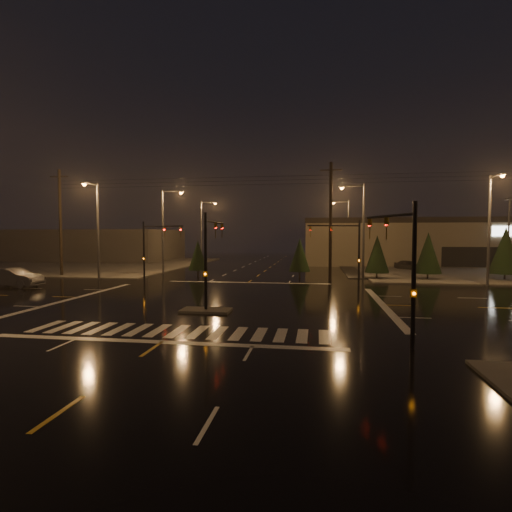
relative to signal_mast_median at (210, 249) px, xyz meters
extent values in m
plane|color=black|center=(0.00, 3.07, -3.75)|extent=(140.00, 140.00, 0.00)
cube|color=#47443F|center=(30.00, 33.07, -3.69)|extent=(36.00, 36.00, 0.12)
cube|color=#47443F|center=(-30.00, 33.07, -3.69)|extent=(36.00, 36.00, 0.12)
cube|color=#47443F|center=(0.00, -0.93, -3.68)|extent=(3.00, 1.60, 0.15)
cube|color=beige|center=(0.00, -5.93, -3.75)|extent=(15.00, 2.60, 0.01)
cube|color=beige|center=(0.00, -7.93, -3.75)|extent=(16.00, 0.50, 0.01)
cube|color=beige|center=(0.00, 14.07, -3.75)|extent=(16.00, 0.50, 0.01)
cube|color=#766C54|center=(35.00, 49.07, -0.25)|extent=(60.00, 28.00, 7.00)
cube|color=black|center=(35.00, 49.07, 3.05)|extent=(60.20, 28.20, 0.80)
cube|color=#433F3B|center=(-35.00, 45.07, -0.95)|extent=(30.00, 18.00, 5.60)
cylinder|color=black|center=(0.00, -0.93, -0.75)|extent=(0.18, 0.18, 6.00)
cylinder|color=black|center=(0.00, 1.32, 1.75)|extent=(0.12, 4.50, 0.12)
imported|color=#594707|center=(0.00, 3.35, 1.70)|extent=(0.16, 0.20, 1.00)
cube|color=#594707|center=(0.00, -0.93, -1.45)|extent=(0.25, 0.18, 0.35)
cylinder|color=black|center=(10.50, 13.57, -0.75)|extent=(0.18, 0.18, 6.00)
cylinder|color=black|center=(8.15, 12.72, 1.75)|extent=(4.74, 1.82, 0.12)
imported|color=#594707|center=(6.04, 11.95, 1.70)|extent=(0.24, 0.22, 1.00)
cube|color=#594707|center=(10.50, 13.57, -1.45)|extent=(0.25, 0.18, 0.35)
cylinder|color=black|center=(-10.50, 13.57, -0.75)|extent=(0.18, 0.18, 6.00)
cylinder|color=black|center=(-8.15, 12.72, 1.75)|extent=(4.74, 1.82, 0.12)
imported|color=#594707|center=(-6.04, 11.95, 1.70)|extent=(0.24, 0.22, 1.00)
cube|color=#594707|center=(-10.50, 13.57, -1.45)|extent=(0.25, 0.18, 0.35)
cylinder|color=black|center=(10.50, -7.43, -0.75)|extent=(0.18, 0.18, 6.00)
cylinder|color=black|center=(9.82, -5.55, 1.75)|extent=(1.48, 3.80, 0.12)
imported|color=#594707|center=(9.20, -3.86, 1.70)|extent=(0.22, 0.24, 1.00)
cube|color=#594707|center=(10.50, -7.43, -1.45)|extent=(0.25, 0.18, 0.35)
cylinder|color=#38383A|center=(-11.50, 21.07, 1.25)|extent=(0.24, 0.24, 10.00)
cylinder|color=#38383A|center=(-10.30, 21.07, 6.05)|extent=(2.40, 0.14, 0.14)
cube|color=#38383A|center=(-9.20, 21.07, 6.00)|extent=(0.70, 0.30, 0.18)
sphere|color=orange|center=(-9.20, 21.07, 5.87)|extent=(0.32, 0.32, 0.32)
cylinder|color=#38383A|center=(-11.50, 37.07, 1.25)|extent=(0.24, 0.24, 10.00)
cylinder|color=#38383A|center=(-10.30, 37.07, 6.05)|extent=(2.40, 0.14, 0.14)
cube|color=#38383A|center=(-9.20, 37.07, 6.00)|extent=(0.70, 0.30, 0.18)
sphere|color=orange|center=(-9.20, 37.07, 5.87)|extent=(0.32, 0.32, 0.32)
cylinder|color=#38383A|center=(11.50, 19.07, 1.25)|extent=(0.24, 0.24, 10.00)
cylinder|color=#38383A|center=(10.30, 19.07, 6.05)|extent=(2.40, 0.14, 0.14)
cube|color=#38383A|center=(9.20, 19.07, 6.00)|extent=(0.70, 0.30, 0.18)
sphere|color=orange|center=(9.20, 19.07, 5.87)|extent=(0.32, 0.32, 0.32)
cylinder|color=#38383A|center=(11.50, 39.07, 1.25)|extent=(0.24, 0.24, 10.00)
cylinder|color=#38383A|center=(10.30, 39.07, 6.05)|extent=(2.40, 0.14, 0.14)
cube|color=#38383A|center=(9.20, 39.07, 6.00)|extent=(0.70, 0.30, 0.18)
sphere|color=orange|center=(9.20, 39.07, 5.87)|extent=(0.32, 0.32, 0.32)
cylinder|color=#38383A|center=(-16.00, 14.57, 1.25)|extent=(0.24, 0.24, 10.00)
cylinder|color=#38383A|center=(-16.00, 13.37, 6.05)|extent=(0.14, 2.40, 0.14)
cube|color=#38383A|center=(-16.00, 12.27, 6.00)|extent=(0.30, 0.70, 0.18)
sphere|color=orange|center=(-16.00, 12.27, 5.87)|extent=(0.32, 0.32, 0.32)
cylinder|color=#38383A|center=(22.00, 14.57, 1.25)|extent=(0.24, 0.24, 10.00)
cylinder|color=#38383A|center=(22.00, 13.37, 6.05)|extent=(0.14, 2.40, 0.14)
cube|color=#38383A|center=(22.00, 12.27, 6.00)|extent=(0.30, 0.70, 0.18)
sphere|color=orange|center=(22.00, 12.27, 5.87)|extent=(0.32, 0.32, 0.32)
cylinder|color=black|center=(-22.00, 17.07, 2.25)|extent=(0.32, 0.32, 12.00)
cube|color=black|center=(-22.00, 17.07, 7.45)|extent=(2.20, 0.12, 0.12)
cylinder|color=black|center=(8.00, 17.07, 2.25)|extent=(0.32, 0.32, 12.00)
cube|color=black|center=(8.00, 17.07, 7.45)|extent=(2.20, 0.12, 0.12)
cylinder|color=black|center=(12.93, 19.20, -3.40)|extent=(0.18, 0.18, 0.70)
cone|color=black|center=(12.93, 19.20, -1.09)|extent=(2.51, 2.51, 3.93)
cylinder|color=black|center=(18.03, 19.18, -3.40)|extent=(0.18, 0.18, 0.70)
cone|color=black|center=(18.03, 19.18, -0.93)|extent=(2.71, 2.71, 4.24)
cylinder|color=black|center=(25.72, 19.90, -3.40)|extent=(0.18, 0.18, 0.70)
cone|color=black|center=(25.72, 19.90, -0.66)|extent=(3.07, 3.07, 4.79)
cylinder|color=black|center=(-6.61, 19.19, -3.40)|extent=(0.18, 0.18, 0.70)
cone|color=black|center=(-6.61, 19.19, -1.37)|extent=(2.16, 2.16, 3.37)
cylinder|color=black|center=(4.81, 19.31, -3.40)|extent=(0.18, 0.18, 0.70)
cone|color=black|center=(4.81, 19.31, -1.25)|extent=(2.30, 2.30, 3.60)
imported|color=black|center=(18.76, 31.41, -3.09)|extent=(3.56, 4.05, 1.32)
imported|color=#4F5056|center=(-20.14, 7.65, -2.90)|extent=(5.27, 2.18, 1.69)
camera|label=1|loc=(6.62, -24.20, 0.89)|focal=28.00mm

